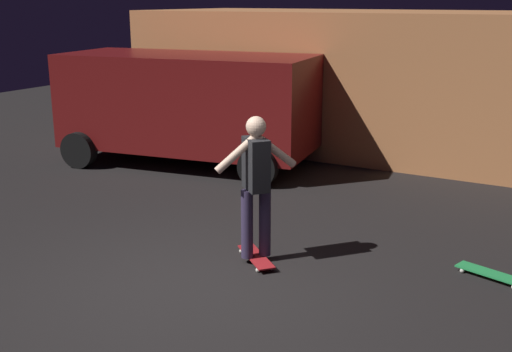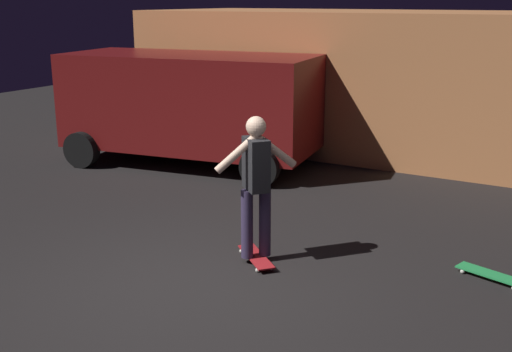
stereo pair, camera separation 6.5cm
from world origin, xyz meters
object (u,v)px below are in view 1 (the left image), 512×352
Objects in this scene: parked_van at (187,102)px; skateboard_spare at (491,274)px; skater at (256,177)px; skateboard_ridden at (256,257)px.

skateboard_spare is (5.91, -2.57, -1.11)m from parked_van.
skateboard_spare is at bearing 19.08° from skater.
parked_van is at bearing 134.73° from skater.
skateboard_spare is at bearing 19.08° from skateboard_ridden.
skateboard_spare is (2.51, 0.87, 0.00)m from skateboard_ridden.
skateboard_ridden is 0.90× the size of skateboard_spare.
parked_van is 4.96m from skateboard_ridden.
skateboard_ridden is (3.40, -3.43, -1.11)m from parked_van.
parked_van reaches higher than skater.
parked_van reaches higher than skateboard_spare.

